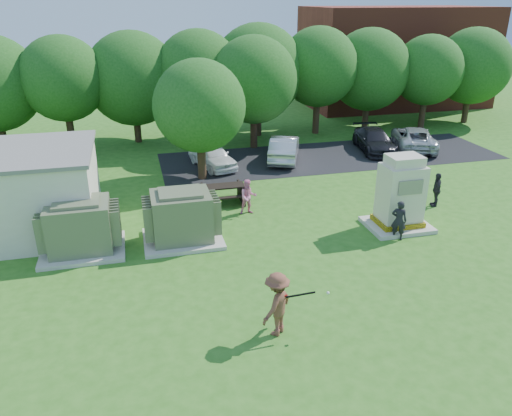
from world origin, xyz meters
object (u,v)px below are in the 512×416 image
object	(u,v)px
generator_cabinet	(400,197)
person_by_generator	(399,220)
person_at_picnic	(248,197)
person_walking_right	(437,190)
car_silver_a	(284,148)
transformer_left	(80,228)
car_silver_b	(414,138)
picnic_table	(223,192)
car_white	(212,156)
batter	(277,304)
transformer_right	(182,218)
car_dark	(374,140)

from	to	relation	value
generator_cabinet	person_by_generator	distance (m)	1.26
person_at_picnic	person_walking_right	bearing A→B (deg)	-7.89
generator_cabinet	car_silver_a	bearing A→B (deg)	100.45
transformer_left	car_silver_b	bearing A→B (deg)	26.06
picnic_table	car_white	size ratio (longest dim) A/B	0.52
transformer_left	car_silver_b	distance (m)	21.20
transformer_left	generator_cabinet	size ratio (longest dim) A/B	0.98
batter	transformer_right	bearing A→B (deg)	-116.11
transformer_right	car_silver_a	size ratio (longest dim) A/B	0.69
person_walking_right	transformer_right	bearing A→B (deg)	-64.36
car_white	car_dark	xyz separation A→B (m)	(10.13, 0.73, -0.00)
generator_cabinet	car_silver_a	distance (m)	10.08
person_by_generator	person_at_picnic	xyz separation A→B (m)	(-5.07, 3.84, -0.02)
person_by_generator	car_silver_b	bearing A→B (deg)	-86.73
picnic_table	transformer_left	bearing A→B (deg)	-149.93
transformer_right	car_dark	size ratio (longest dim) A/B	0.67
car_white	transformer_left	bearing A→B (deg)	-141.90
transformer_left	generator_cabinet	bearing A→B (deg)	-4.07
transformer_left	generator_cabinet	distance (m)	12.43
person_at_picnic	car_dark	size ratio (longest dim) A/B	0.35
car_white	car_silver_b	world-z (taller)	car_silver_b
batter	car_silver_b	world-z (taller)	batter
picnic_table	car_silver_a	bearing A→B (deg)	50.25
transformer_left	car_silver_b	world-z (taller)	transformer_left
picnic_table	person_at_picnic	xyz separation A→B (m)	(0.85, -1.47, 0.25)
person_by_generator	car_dark	xyz separation A→B (m)	(4.62, 11.35, -0.15)
person_by_generator	car_silver_b	size ratio (longest dim) A/B	0.33
car_silver_b	generator_cabinet	bearing A→B (deg)	77.72
person_walking_right	car_silver_a	distance (m)	9.44
transformer_left	person_walking_right	size ratio (longest dim) A/B	1.93
generator_cabinet	car_white	distance (m)	11.39
person_walking_right	car_silver_b	distance (m)	9.38
transformer_right	batter	world-z (taller)	transformer_right
person_at_picnic	car_white	xyz separation A→B (m)	(-0.44, 6.78, -0.12)
person_walking_right	person_at_picnic	bearing A→B (deg)	-76.23
transformer_left	person_by_generator	world-z (taller)	transformer_left
batter	person_by_generator	world-z (taller)	batter
transformer_left	batter	bearing A→B (deg)	-48.86
transformer_right	person_at_picnic	bearing A→B (deg)	32.51
person_by_generator	person_at_picnic	size ratio (longest dim) A/B	1.03
person_at_picnic	person_walking_right	world-z (taller)	person_at_picnic
car_silver_a	car_silver_b	world-z (taller)	car_silver_a
person_walking_right	car_silver_a	xyz separation A→B (m)	(-4.61, 8.24, -0.06)
car_dark	person_walking_right	bearing A→B (deg)	-89.27
generator_cabinet	transformer_left	bearing A→B (deg)	175.93
car_silver_b	person_walking_right	bearing A→B (deg)	86.50
car_dark	batter	bearing A→B (deg)	-115.22
transformer_left	batter	size ratio (longest dim) A/B	1.57
car_white	car_dark	distance (m)	10.16
transformer_left	car_dark	size ratio (longest dim) A/B	0.67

